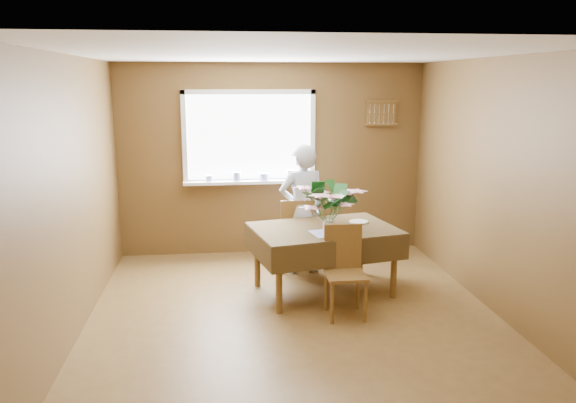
{
  "coord_description": "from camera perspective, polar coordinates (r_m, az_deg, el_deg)",
  "views": [
    {
      "loc": [
        -0.69,
        -5.06,
        2.27
      ],
      "look_at": [
        0.0,
        0.55,
        1.05
      ],
      "focal_mm": 35.0,
      "sensor_mm": 36.0,
      "label": 1
    }
  ],
  "objects": [
    {
      "name": "side_plate",
      "position": [
        6.29,
        7.2,
        -2.06
      ],
      "size": [
        0.23,
        0.23,
        0.01
      ],
      "primitive_type": "cylinder",
      "rotation": [
        0.0,
        0.0,
        0.11
      ],
      "color": "white",
      "rests_on": "dining_table"
    },
    {
      "name": "floor",
      "position": [
        5.59,
        0.71,
        -11.79
      ],
      "size": [
        4.5,
        4.5,
        0.0
      ],
      "primitive_type": "plane",
      "color": "brown",
      "rests_on": "ground"
    },
    {
      "name": "window_assembly",
      "position": [
        7.32,
        -3.88,
        5.03
      ],
      "size": [
        1.72,
        0.2,
        1.22
      ],
      "color": "white",
      "rests_on": "wall_back"
    },
    {
      "name": "wall_left",
      "position": [
        5.32,
        -21.11,
        0.31
      ],
      "size": [
        0.0,
        4.5,
        4.5
      ],
      "primitive_type": "plane",
      "rotation": [
        1.57,
        0.0,
        1.57
      ],
      "color": "brown",
      "rests_on": "floor"
    },
    {
      "name": "ceiling",
      "position": [
        5.11,
        0.78,
        14.76
      ],
      "size": [
        4.5,
        4.5,
        0.0
      ],
      "primitive_type": "plane",
      "rotation": [
        3.14,
        0.0,
        0.0
      ],
      "color": "white",
      "rests_on": "wall_back"
    },
    {
      "name": "spoon_rack",
      "position": [
        7.59,
        9.47,
        8.85
      ],
      "size": [
        0.44,
        0.05,
        0.33
      ],
      "color": "brown",
      "rests_on": "wall_back"
    },
    {
      "name": "chair_near",
      "position": [
        5.56,
        5.75,
        -6.56
      ],
      "size": [
        0.38,
        0.39,
        0.89
      ],
      "rotation": [
        0.0,
        0.0,
        -0.01
      ],
      "color": "brown",
      "rests_on": "floor"
    },
    {
      "name": "flower_bouquet",
      "position": [
        5.73,
        4.16,
        -0.15
      ],
      "size": [
        0.58,
        0.58,
        0.5
      ],
      "rotation": [
        0.0,
        0.0,
        0.43
      ],
      "color": "white",
      "rests_on": "dining_table"
    },
    {
      "name": "chair_far",
      "position": [
        6.74,
        0.81,
        -3.1
      ],
      "size": [
        0.39,
        0.39,
        0.9
      ],
      "rotation": [
        0.0,
        0.0,
        3.14
      ],
      "color": "brown",
      "rests_on": "floor"
    },
    {
      "name": "table_knife",
      "position": [
        5.9,
        6.3,
        -2.96
      ],
      "size": [
        0.03,
        0.2,
        0.0
      ],
      "primitive_type": "cube",
      "rotation": [
        0.0,
        0.0,
        0.08
      ],
      "color": "silver",
      "rests_on": "dining_table"
    },
    {
      "name": "dining_table",
      "position": [
        6.06,
        3.69,
        -3.46
      ],
      "size": [
        1.67,
        1.3,
        0.73
      ],
      "rotation": [
        0.0,
        0.0,
        0.2
      ],
      "color": "brown",
      "rests_on": "floor"
    },
    {
      "name": "seated_woman",
      "position": [
        6.65,
        1.45,
        -0.81
      ],
      "size": [
        0.63,
        0.48,
        1.55
      ],
      "primitive_type": "imported",
      "rotation": [
        0.0,
        0.0,
        3.34
      ],
      "color": "white",
      "rests_on": "floor"
    },
    {
      "name": "wall_back",
      "position": [
        7.41,
        -1.61,
        4.26
      ],
      "size": [
        4.0,
        0.0,
        4.0
      ],
      "primitive_type": "plane",
      "rotation": [
        1.57,
        0.0,
        0.0
      ],
      "color": "brown",
      "rests_on": "floor"
    },
    {
      "name": "wall_right",
      "position": [
        5.82,
        20.65,
        1.3
      ],
      "size": [
        0.0,
        4.5,
        4.5
      ],
      "primitive_type": "plane",
      "rotation": [
        1.57,
        0.0,
        -1.57
      ],
      "color": "brown",
      "rests_on": "floor"
    },
    {
      "name": "wall_front",
      "position": [
        3.07,
        6.48,
        -7.31
      ],
      "size": [
        4.0,
        0.0,
        4.0
      ],
      "primitive_type": "plane",
      "rotation": [
        -1.57,
        0.0,
        0.0
      ],
      "color": "brown",
      "rests_on": "floor"
    }
  ]
}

